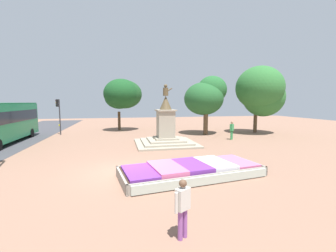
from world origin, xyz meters
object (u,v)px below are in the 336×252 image
Objects in this scene: pedestrian_near_planter at (183,205)px; pedestrian_crossing_plaza at (232,129)px; flower_planter at (192,170)px; statue_monument at (166,132)px; traffic_light_far_corner at (58,111)px.

pedestrian_near_planter is 0.92× the size of pedestrian_crossing_plaza.
pedestrian_near_planter is 16.57m from pedestrian_crossing_plaza.
flower_planter is 5.13m from pedestrian_near_planter.
flower_planter is at bearing 69.16° from pedestrian_near_planter.
pedestrian_near_planter is at bearing -99.69° from statue_monument.
traffic_light_far_corner is at bearing 121.30° from flower_planter.
pedestrian_near_planter is (-2.24, -13.12, -0.13)m from statue_monument.
flower_planter is at bearing -127.19° from pedestrian_crossing_plaza.
statue_monument is 1.31× the size of traffic_light_far_corner.
statue_monument reaches higher than pedestrian_near_planter.
flower_planter is 19.09m from traffic_light_far_corner.
flower_planter is 4.12× the size of pedestrian_crossing_plaza.
traffic_light_far_corner is 18.31m from pedestrian_crossing_plaza.
pedestrian_near_planter is (-1.81, -4.75, 0.65)m from flower_planter.
statue_monument is at bearing 87.06° from flower_planter.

